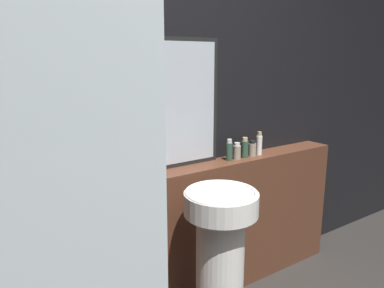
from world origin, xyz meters
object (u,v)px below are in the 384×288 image
Objects in this scene: pedestal_sink at (220,256)px; conditioner_bottle at (237,151)px; towel_stack at (109,178)px; shampoo_bottle at (229,151)px; mirror at (174,104)px; body_wash_bottle at (252,149)px; hand_soap_bottle at (259,144)px; lotion_bottle at (245,148)px.

conditioner_bottle reaches higher than pedestal_sink.
shampoo_bottle is (0.85, -0.00, 0.03)m from towel_stack.
shampoo_bottle is 1.29× the size of conditioner_bottle.
mirror is 0.69m from body_wash_bottle.
towel_stack is 1.84× the size of body_wash_bottle.
pedestal_sink is 1.15× the size of mirror.
pedestal_sink is at bearing -149.78° from hand_soap_bottle.
body_wash_bottle is (0.14, -0.00, -0.00)m from conditioner_bottle.
towel_stack is 1.78× the size of conditioner_bottle.
shampoo_bottle reaches higher than lotion_bottle.
conditioner_bottle is at bearing -180.00° from hand_soap_bottle.
conditioner_bottle is at bearing 180.00° from body_wash_bottle.
shampoo_bottle is at bearing 45.47° from pedestal_sink.
hand_soap_bottle reaches higher than lotion_bottle.
shampoo_bottle is at bearing -0.00° from towel_stack.
lotion_bottle is (0.52, -0.08, -0.33)m from mirror.
lotion_bottle is at bearing -8.41° from mirror.
hand_soap_bottle is (1.13, 0.00, 0.04)m from towel_stack.
lotion_bottle reaches higher than pedestal_sink.
lotion_bottle is (0.99, 0.00, 0.03)m from towel_stack.
hand_soap_bottle reaches higher than body_wash_bottle.
body_wash_bottle is at bearing -0.00° from towel_stack.
mirror is 0.74m from hand_soap_bottle.
mirror reaches higher than towel_stack.
towel_stack is 1.13m from hand_soap_bottle.
conditioner_bottle is 1.04× the size of body_wash_bottle.
pedestal_sink is 0.74m from conditioner_bottle.
hand_soap_bottle is (0.28, 0.00, 0.01)m from shampoo_bottle.
lotion_bottle reaches higher than conditioner_bottle.
lotion_bottle is at bearing 180.00° from hand_soap_bottle.
towel_stack is at bearing -180.00° from hand_soap_bottle.
mirror is at bearing 9.41° from towel_stack.
pedestal_sink is at bearing -143.51° from lotion_bottle.
pedestal_sink is 6.43× the size of lotion_bottle.
pedestal_sink is 0.76m from towel_stack.
body_wash_bottle is (0.21, 0.00, -0.02)m from shampoo_bottle.
mirror is at bearing 91.93° from pedestal_sink.
towel_stack is 0.92m from conditioner_bottle.
pedestal_sink is 5.48× the size of hand_soap_bottle.
mirror is at bearing 168.63° from shampoo_bottle.
towel_stack is at bearing 180.00° from shampoo_bottle.
body_wash_bottle is 0.66× the size of hand_soap_bottle.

